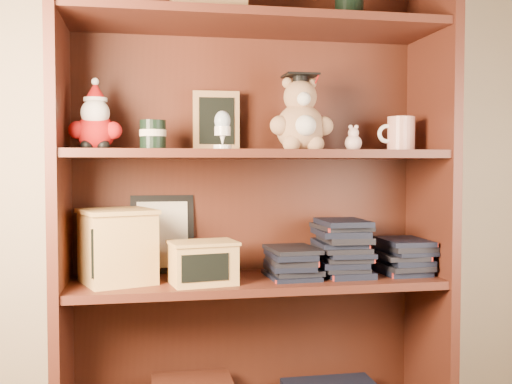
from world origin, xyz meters
TOP-DOWN VIEW (x-y plane):
  - bookcase at (0.16, 1.36)m, footprint 1.20×0.35m
  - shelf_lower at (0.17, 1.30)m, footprint 1.14×0.33m
  - shelf_upper at (0.17, 1.30)m, footprint 1.14×0.33m
  - santa_plush at (-0.31, 1.30)m, footprint 0.15×0.11m
  - teachers_tin at (-0.15, 1.30)m, footprint 0.08×0.08m
  - chalkboard_plaque at (0.06, 1.42)m, footprint 0.15×0.08m
  - egg_cup at (0.05, 1.23)m, footprint 0.05×0.05m
  - grad_teddy_bear at (0.31, 1.30)m, footprint 0.20×0.17m
  - pink_figurine at (0.48, 1.31)m, footprint 0.05×0.05m
  - teacher_mug at (0.64, 1.30)m, footprint 0.12×0.09m
  - certificate_frame at (-0.12, 1.44)m, footprint 0.20×0.05m
  - treats_box at (-0.26, 1.30)m, footprint 0.26×0.26m
  - pencils_box at (-0.00, 1.24)m, footprint 0.21×0.17m
  - book_stack_left at (0.28, 1.30)m, footprint 0.14×0.20m
  - book_stack_mid at (0.45, 1.30)m, footprint 0.14×0.20m
  - book_stack_right at (0.65, 1.30)m, footprint 0.14×0.20m

SIDE VIEW (x-z plane):
  - shelf_lower at x=0.17m, z-range 0.53..0.55m
  - book_stack_left at x=0.28m, z-range 0.55..0.65m
  - book_stack_right at x=0.65m, z-range 0.55..0.66m
  - pencils_box at x=0.00m, z-range 0.55..0.68m
  - book_stack_mid at x=0.45m, z-range 0.55..0.73m
  - treats_box at x=-0.26m, z-range 0.55..0.77m
  - certificate_frame at x=-0.12m, z-range 0.55..0.81m
  - bookcase at x=0.16m, z-range -0.02..1.58m
  - shelf_upper at x=0.17m, z-range 0.93..0.95m
  - pink_figurine at x=0.48m, z-range 0.94..1.02m
  - teachers_tin at x=-0.15m, z-range 0.95..1.04m
  - teacher_mug at x=0.64m, z-range 0.95..1.06m
  - egg_cup at x=0.05m, z-range 0.95..1.07m
  - santa_plush at x=-0.31m, z-range 0.92..1.14m
  - grad_teddy_bear at x=0.31m, z-range 0.92..1.17m
  - chalkboard_plaque at x=0.06m, z-range 0.95..1.14m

